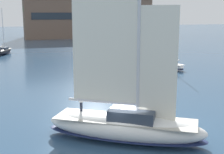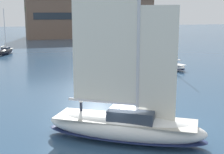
# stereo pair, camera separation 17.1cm
# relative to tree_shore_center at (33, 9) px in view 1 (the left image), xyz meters

# --- Properties ---
(ground_plane) EXTENTS (400.00, 400.00, 0.00)m
(ground_plane) POSITION_rel_tree_shore_center_xyz_m (0.42, -93.15, -10.13)
(ground_plane) COLOR #2D4C6B
(waterfront_building) EXTENTS (46.69, 17.87, 14.99)m
(waterfront_building) POSITION_rel_tree_shore_center_xyz_m (19.37, 3.06, -2.60)
(waterfront_building) COLOR brown
(waterfront_building) RESTS_ON ground
(tree_shore_center) EXTENTS (7.03, 7.03, 14.47)m
(tree_shore_center) POSITION_rel_tree_shore_center_xyz_m (0.00, 0.00, 0.00)
(tree_shore_center) COLOR brown
(tree_shore_center) RESTS_ON ground
(sailboat_main) EXTENTS (11.30, 8.88, 15.66)m
(sailboat_main) POSITION_rel_tree_shore_center_xyz_m (0.44, -93.16, -8.92)
(sailboat_main) COLOR white
(sailboat_main) RESTS_ON ground
(sailboat_moored_near_marina) EXTENTS (3.52, 6.89, 9.14)m
(sailboat_moored_near_marina) POSITION_rel_tree_shore_center_xyz_m (16.92, -67.88, -9.51)
(sailboat_moored_near_marina) COLOR silver
(sailboat_moored_near_marina) RESTS_ON ground
(sailboat_moored_mid_channel) EXTENTS (4.23, 7.41, 9.84)m
(sailboat_moored_mid_channel) POSITION_rel_tree_shore_center_xyz_m (-9.18, -40.95, -9.46)
(sailboat_moored_mid_channel) COLOR #232328
(sailboat_moored_mid_channel) RESTS_ON ground
(channel_buoy) EXTENTS (0.86, 0.86, 1.60)m
(channel_buoy) POSITION_rel_tree_shore_center_xyz_m (10.41, -75.66, -9.51)
(channel_buoy) COLOR red
(channel_buoy) RESTS_ON ground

